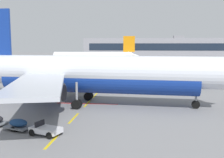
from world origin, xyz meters
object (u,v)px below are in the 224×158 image
object	(u,v)px
airliner_foreground	(94,74)
baggage_train	(19,124)
ground_power_truck	(208,77)
airliner_mid_left	(94,58)

from	to	relation	value
airliner_foreground	baggage_train	bearing A→B (deg)	-113.33
airliner_foreground	ground_power_truck	size ratio (longest dim) A/B	5.06
airliner_mid_left	ground_power_truck	bearing A→B (deg)	-53.07
airliner_foreground	baggage_train	world-z (taller)	airliner_foreground
baggage_train	ground_power_truck	bearing A→B (deg)	51.58
airliner_foreground	airliner_mid_left	bearing A→B (deg)	99.86
ground_power_truck	airliner_mid_left	bearing A→B (deg)	126.93
ground_power_truck	baggage_train	world-z (taller)	ground_power_truck
airliner_foreground	baggage_train	size ratio (longest dim) A/B	4.06
airliner_mid_left	ground_power_truck	xyz separation A→B (m)	(27.53, -36.63, -1.66)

